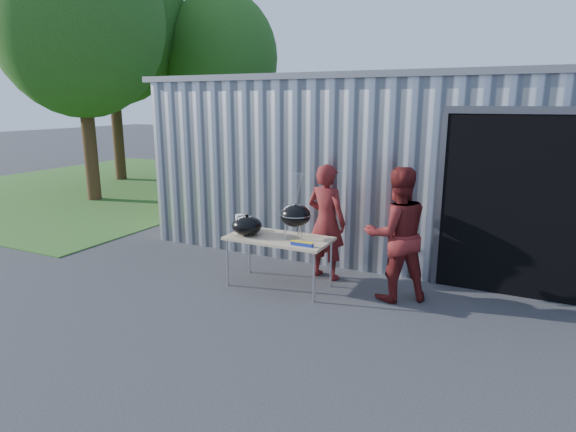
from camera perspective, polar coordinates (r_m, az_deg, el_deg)
The scene contains 14 objects.
ground at distance 6.76m, azimuth -3.50°, elevation -9.77°, with size 80.00×80.00×0.00m, color #2E2E30.
building at distance 10.27m, azimuth 13.85°, elevation 6.76°, with size 8.20×6.20×3.10m.
grass_patch at distance 16.83m, azimuth -20.32°, elevation 3.50°, with size 10.00×12.00×0.02m, color #2D591E.
tree_left at distance 14.31m, azimuth -23.64°, elevation 20.68°, with size 4.39×4.39×7.26m.
tree_mid at distance 17.88m, azimuth -20.52°, elevation 21.32°, with size 4.97×4.97×8.24m.
tree_far at distance 17.36m, azimuth -7.88°, elevation 18.07°, with size 3.81×3.81×6.31m.
folding_table at distance 6.96m, azimuth -1.08°, elevation -2.85°, with size 1.50×0.75×0.75m.
kettle_grill at distance 6.79m, azimuth 0.88°, elevation 0.74°, with size 0.44×0.44×0.94m.
grill_lid at distance 7.05m, azimuth -4.90°, elevation -1.13°, with size 0.44×0.44×0.32m.
paper_towels at distance 7.17m, azimuth -5.76°, elevation -0.93°, with size 0.12×0.12×0.28m, color white.
white_tub at distance 7.33m, azimuth -4.31°, elevation -1.31°, with size 0.20×0.15×0.10m, color white.
foil_box at distance 6.52m, azimuth 1.67°, elevation -3.32°, with size 0.32×0.06×0.06m.
person_cook at distance 7.30m, azimuth 4.56°, elevation -0.71°, with size 0.64×0.42×1.77m, color maroon.
person_bystander at distance 6.64m, azimuth 12.75°, elevation -2.14°, with size 0.89×0.69×1.83m, color maroon.
Camera 1 is at (3.10, -5.39, 2.65)m, focal length 30.00 mm.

